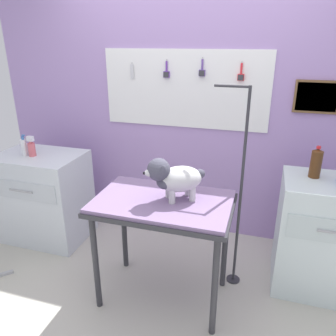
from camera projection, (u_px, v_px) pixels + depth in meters
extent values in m
cube|color=#B9B5A7|center=(147.00, 312.00, 2.45)|extent=(4.40, 4.00, 0.04)
cube|color=#A585C4|center=(190.00, 121.00, 3.16)|extent=(4.00, 0.06, 2.30)
cube|color=white|center=(184.00, 89.00, 3.04)|extent=(1.56, 0.02, 0.71)
cylinder|color=gray|center=(132.00, 63.00, 3.08)|extent=(0.01, 0.02, 0.01)
cube|color=silver|center=(132.00, 71.00, 3.10)|extent=(0.03, 0.01, 0.13)
cylinder|color=gray|center=(167.00, 60.00, 2.98)|extent=(0.01, 0.02, 0.01)
cylinder|color=#64379D|center=(167.00, 66.00, 2.99)|extent=(0.02, 0.02, 0.09)
cube|color=#64379D|center=(167.00, 74.00, 3.02)|extent=(0.06, 0.02, 0.06)
cube|color=#333338|center=(166.00, 75.00, 3.00)|extent=(0.05, 0.01, 0.05)
cylinder|color=gray|center=(203.00, 58.00, 2.88)|extent=(0.01, 0.02, 0.01)
cylinder|color=#644898|center=(202.00, 64.00, 2.89)|extent=(0.02, 0.02, 0.09)
cube|color=#644898|center=(202.00, 73.00, 2.92)|extent=(0.06, 0.02, 0.06)
cube|color=#333338|center=(202.00, 73.00, 2.90)|extent=(0.05, 0.01, 0.05)
cylinder|color=gray|center=(242.00, 62.00, 2.80)|extent=(0.01, 0.02, 0.01)
cylinder|color=red|center=(241.00, 69.00, 2.81)|extent=(0.02, 0.02, 0.09)
cube|color=red|center=(241.00, 77.00, 2.84)|extent=(0.06, 0.02, 0.06)
cube|color=#333338|center=(241.00, 78.00, 2.82)|extent=(0.05, 0.01, 0.05)
cube|color=brown|center=(317.00, 97.00, 2.73)|extent=(0.36, 0.02, 0.27)
cube|color=#AB854C|center=(317.00, 97.00, 2.72)|extent=(0.32, 0.01, 0.24)
cylinder|color=#2D2D33|center=(96.00, 263.00, 2.35)|extent=(0.04, 0.04, 0.78)
cylinder|color=#2D2D33|center=(215.00, 287.00, 2.12)|extent=(0.04, 0.04, 0.78)
cylinder|color=#2D2D33|center=(124.00, 227.00, 2.79)|extent=(0.04, 0.04, 0.78)
cylinder|color=#2D2D33|center=(225.00, 245.00, 2.56)|extent=(0.04, 0.04, 0.78)
cube|color=#2D2D33|center=(163.00, 205.00, 2.31)|extent=(0.98, 0.62, 0.03)
cube|color=slate|center=(163.00, 201.00, 2.30)|extent=(0.95, 0.60, 0.03)
cylinder|color=#2D2D33|center=(233.00, 279.00, 2.75)|extent=(0.11, 0.11, 0.01)
cylinder|color=#2D2D33|center=(241.00, 194.00, 2.46)|extent=(0.02, 0.02, 1.60)
cylinder|color=#2D2D33|center=(232.00, 86.00, 2.21)|extent=(0.24, 0.02, 0.02)
cylinder|color=silver|center=(172.00, 196.00, 2.22)|extent=(0.05, 0.05, 0.10)
cylinder|color=silver|center=(169.00, 190.00, 2.31)|extent=(0.05, 0.05, 0.10)
cylinder|color=silver|center=(192.00, 194.00, 2.26)|extent=(0.05, 0.05, 0.10)
cylinder|color=silver|center=(188.00, 188.00, 2.34)|extent=(0.05, 0.05, 0.10)
ellipsoid|color=silver|center=(180.00, 179.00, 2.25)|extent=(0.37, 0.33, 0.18)
ellipsoid|color=#464655|center=(164.00, 182.00, 2.22)|extent=(0.16, 0.17, 0.10)
sphere|color=#464655|center=(159.00, 170.00, 2.18)|extent=(0.16, 0.16, 0.16)
ellipsoid|color=silver|center=(149.00, 173.00, 2.17)|extent=(0.09, 0.09, 0.05)
sphere|color=black|center=(144.00, 173.00, 2.16)|extent=(0.02, 0.02, 0.02)
ellipsoid|color=#464655|center=(163.00, 171.00, 2.12)|extent=(0.06, 0.05, 0.09)
ellipsoid|color=#464655|center=(159.00, 164.00, 2.24)|extent=(0.06, 0.05, 0.09)
sphere|color=#464655|center=(200.00, 174.00, 2.27)|extent=(0.07, 0.07, 0.07)
cube|color=silver|center=(45.00, 197.00, 3.23)|extent=(0.80, 0.56, 0.87)
cube|color=silver|center=(22.00, 191.00, 2.91)|extent=(0.70, 0.01, 0.17)
cylinder|color=#99999E|center=(21.00, 191.00, 2.90)|extent=(0.24, 0.02, 0.02)
cube|color=silver|center=(323.00, 236.00, 2.54)|extent=(0.68, 0.52, 0.92)
cube|color=#B3C3C4|center=(333.00, 232.00, 2.23)|extent=(0.60, 0.01, 0.18)
cylinder|color=#99999E|center=(333.00, 232.00, 2.22)|extent=(0.20, 0.02, 0.02)
cube|color=#9E9EA3|center=(0.00, 275.00, 2.79)|extent=(0.17, 0.17, 0.02)
cylinder|color=#D35E68|center=(32.00, 150.00, 3.02)|extent=(0.07, 0.07, 0.12)
cylinder|color=#D35E68|center=(31.00, 142.00, 2.99)|extent=(0.03, 0.03, 0.02)
cube|color=silver|center=(30.00, 139.00, 2.98)|extent=(0.06, 0.04, 0.04)
cylinder|color=white|center=(24.00, 147.00, 3.03)|extent=(0.05, 0.05, 0.15)
cylinder|color=#3D6FB6|center=(22.00, 138.00, 2.99)|extent=(0.02, 0.02, 0.03)
cube|color=#3D6FB6|center=(23.00, 135.00, 2.98)|extent=(0.03, 0.01, 0.01)
cylinder|color=#4E2C13|center=(316.00, 164.00, 2.42)|extent=(0.08, 0.08, 0.20)
cone|color=#4E2C13|center=(318.00, 150.00, 2.38)|extent=(0.08, 0.08, 0.02)
cylinder|color=red|center=(319.00, 147.00, 2.37)|extent=(0.03, 0.03, 0.02)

